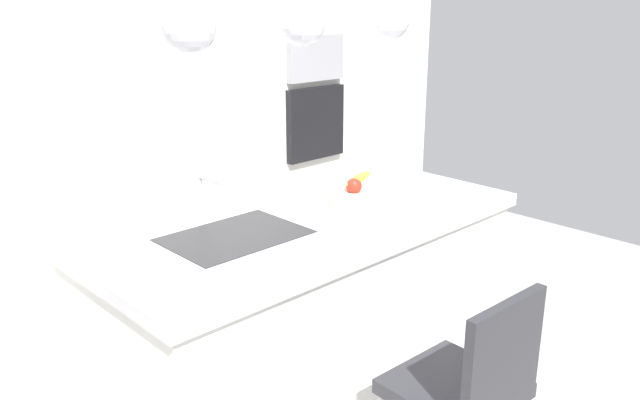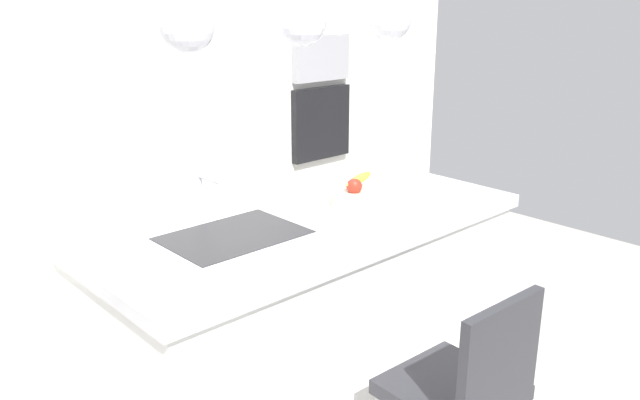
% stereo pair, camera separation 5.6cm
% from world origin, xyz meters
% --- Properties ---
extents(floor, '(6.60, 6.60, 0.00)m').
position_xyz_m(floor, '(0.00, 0.00, 0.00)').
color(floor, '#BCB7AD').
rests_on(floor, ground).
extents(back_wall, '(6.00, 0.10, 2.60)m').
position_xyz_m(back_wall, '(0.00, 1.65, 1.30)').
color(back_wall, silver).
rests_on(back_wall, ground).
extents(kitchen_island, '(2.00, 0.99, 0.95)m').
position_xyz_m(kitchen_island, '(0.00, 0.00, 0.48)').
color(kitchen_island, white).
rests_on(kitchen_island, ground).
extents(sink_basin, '(0.56, 0.40, 0.02)m').
position_xyz_m(sink_basin, '(-0.39, 0.00, 0.95)').
color(sink_basin, '#2D2D30').
rests_on(sink_basin, kitchen_island).
extents(faucet, '(0.02, 0.17, 0.22)m').
position_xyz_m(faucet, '(-0.39, 0.21, 1.10)').
color(faucet, silver).
rests_on(faucet, kitchen_island).
extents(fruit_bowl, '(0.28, 0.28, 0.15)m').
position_xyz_m(fruit_bowl, '(0.30, -0.05, 0.99)').
color(fruit_bowl, beige).
rests_on(fruit_bowl, kitchen_island).
extents(microwave, '(0.54, 0.08, 0.34)m').
position_xyz_m(microwave, '(1.56, 1.58, 1.45)').
color(microwave, '#9E9EA3').
rests_on(microwave, back_wall).
extents(oven, '(0.56, 0.08, 0.56)m').
position_xyz_m(oven, '(1.56, 1.58, 0.95)').
color(oven, black).
rests_on(oven, back_wall).
extents(chair_near, '(0.48, 0.46, 0.89)m').
position_xyz_m(chair_near, '(0.02, -0.90, 0.50)').
color(chair_near, '#333338').
rests_on(chair_near, ground).
extents(pendant_light_left, '(0.20, 0.20, 0.80)m').
position_xyz_m(pendant_light_left, '(-0.55, 0.00, 1.80)').
color(pendant_light_left, silver).
extents(pendant_light_center, '(0.20, 0.20, 0.80)m').
position_xyz_m(pendant_light_center, '(0.00, 0.00, 1.80)').
color(pendant_light_center, silver).
extents(pendant_light_right, '(0.20, 0.20, 0.80)m').
position_xyz_m(pendant_light_right, '(0.55, 0.00, 1.80)').
color(pendant_light_right, silver).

